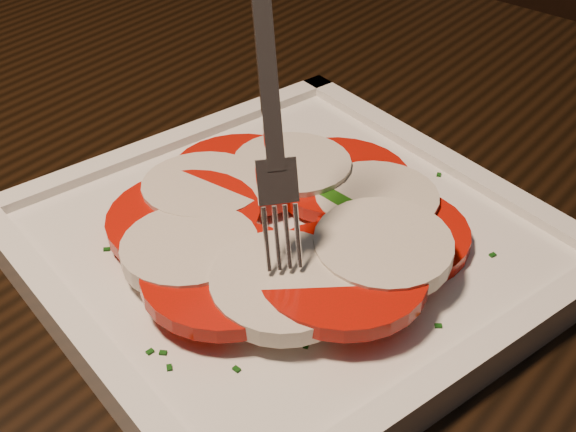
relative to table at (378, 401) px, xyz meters
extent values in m
cube|color=black|center=(0.00, 0.00, 0.08)|extent=(1.29, 0.94, 0.04)
cylinder|color=black|center=(-0.49, 0.40, -0.30)|extent=(0.06, 0.06, 0.71)
cube|color=black|center=(-0.06, 0.66, -0.20)|extent=(0.55, 0.55, 0.04)
cylinder|color=black|center=(-0.15, 0.42, -0.45)|extent=(0.04, 0.04, 0.41)
cylinder|color=black|center=(-0.30, 0.75, -0.45)|extent=(0.04, 0.04, 0.41)
cube|color=white|center=(-0.06, -0.01, 0.11)|extent=(0.34, 0.34, 0.01)
cylinder|color=#BD0B04|center=(-0.01, 0.02, 0.12)|extent=(0.08, 0.08, 0.01)
cylinder|color=beige|center=(-0.03, 0.04, 0.12)|extent=(0.07, 0.07, 0.01)
cylinder|color=#BD0B04|center=(-0.06, 0.04, 0.12)|extent=(0.08, 0.08, 0.01)
cylinder|color=beige|center=(-0.09, 0.04, 0.12)|extent=(0.07, 0.07, 0.01)
cylinder|color=#BD0B04|center=(-0.11, 0.02, 0.12)|extent=(0.08, 0.09, 0.01)
cylinder|color=beige|center=(-0.12, -0.01, 0.12)|extent=(0.07, 0.07, 0.01)
cylinder|color=#BD0B04|center=(-0.11, -0.04, 0.13)|extent=(0.09, 0.08, 0.01)
cylinder|color=beige|center=(-0.09, -0.06, 0.13)|extent=(0.07, 0.07, 0.01)
cylinder|color=#BD0B04|center=(-0.06, -0.07, 0.13)|extent=(0.08, 0.08, 0.01)
cylinder|color=beige|center=(-0.03, -0.06, 0.13)|extent=(0.07, 0.07, 0.02)
cylinder|color=#BD0B04|center=(-0.01, -0.04, 0.13)|extent=(0.08, 0.08, 0.01)
cylinder|color=beige|center=(0.00, -0.01, 0.13)|extent=(0.07, 0.07, 0.01)
cube|color=#1F5B0F|center=(-0.02, -0.01, 0.12)|extent=(0.03, 0.01, 0.00)
cube|color=#1F5B0F|center=(-0.03, -0.06, 0.12)|extent=(0.01, 0.03, 0.00)
cube|color=#1F5B0F|center=(-0.05, 0.02, 0.12)|extent=(0.04, 0.02, 0.00)
cube|color=#1F5B0F|center=(-0.08, -0.07, 0.12)|extent=(0.04, 0.03, 0.00)
cube|color=#1F5B0F|center=(-0.06, -0.08, 0.12)|extent=(0.03, 0.03, 0.00)
cube|color=#1F5B0F|center=(-0.11, 0.00, 0.12)|extent=(0.03, 0.01, 0.00)
cube|color=#1F5B0F|center=(-0.11, -0.03, 0.12)|extent=(0.04, 0.01, 0.00)
cube|color=#0C3B0A|center=(0.01, 0.03, 0.11)|extent=(0.00, 0.00, 0.00)
cube|color=#0C3B0A|center=(-0.07, -0.12, 0.11)|extent=(0.00, 0.00, 0.00)
cube|color=#0C3B0A|center=(0.04, 0.03, 0.11)|extent=(0.00, 0.00, 0.00)
cube|color=#0C3B0A|center=(-0.16, 0.00, 0.11)|extent=(0.00, 0.00, 0.00)
cube|color=#0C3B0A|center=(-0.13, 0.08, 0.11)|extent=(0.00, 0.00, 0.00)
cube|color=#0C3B0A|center=(-0.03, -0.11, 0.11)|extent=(0.00, 0.00, 0.00)
cube|color=#0C3B0A|center=(0.03, -0.04, 0.11)|extent=(0.00, 0.00, 0.00)
cube|color=#0C3B0A|center=(-0.08, 0.07, 0.11)|extent=(0.00, 0.00, 0.00)
cube|color=#0C3B0A|center=(-0.01, -0.08, 0.11)|extent=(0.00, 0.00, 0.00)
cube|color=#0C3B0A|center=(-0.05, -0.12, 0.11)|extent=(0.00, 0.00, 0.00)
cube|color=#0C3B0A|center=(-0.06, 0.09, 0.11)|extent=(0.00, 0.00, 0.00)
cube|color=#0C3B0A|center=(0.04, -0.03, 0.11)|extent=(0.00, 0.00, 0.00)
cube|color=#0C3B0A|center=(-0.08, 0.08, 0.11)|extent=(0.00, 0.00, 0.00)
cube|color=#0C3B0A|center=(-0.01, 0.07, 0.11)|extent=(0.00, 0.00, 0.00)
cube|color=#0C3B0A|center=(-0.01, 0.06, 0.11)|extent=(0.00, 0.00, 0.00)
cube|color=#0C3B0A|center=(0.02, 0.03, 0.11)|extent=(0.00, 0.00, 0.00)
cube|color=#0C3B0A|center=(-0.01, 0.09, 0.11)|extent=(0.00, 0.00, 0.00)
cube|color=#0C3B0A|center=(0.00, 0.06, 0.11)|extent=(0.00, 0.00, 0.00)
cube|color=#0C3B0A|center=(0.02, 0.03, 0.11)|extent=(0.00, 0.00, 0.00)
cube|color=#0C3B0A|center=(-0.14, -0.07, 0.11)|extent=(0.00, 0.00, 0.00)
cube|color=#0C3B0A|center=(-0.14, 0.06, 0.11)|extent=(0.00, 0.00, 0.00)
cube|color=#0C3B0A|center=(0.02, 0.03, 0.11)|extent=(0.00, 0.00, 0.00)
cube|color=#0C3B0A|center=(-0.06, -0.12, 0.11)|extent=(0.00, 0.00, 0.00)
cube|color=#0C3B0A|center=(-0.01, 0.06, 0.11)|extent=(0.00, 0.00, 0.00)
cube|color=#0C3B0A|center=(-0.14, -0.04, 0.11)|extent=(0.00, 0.00, 0.00)
camera|label=1|loc=(0.13, -0.31, 0.39)|focal=50.00mm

